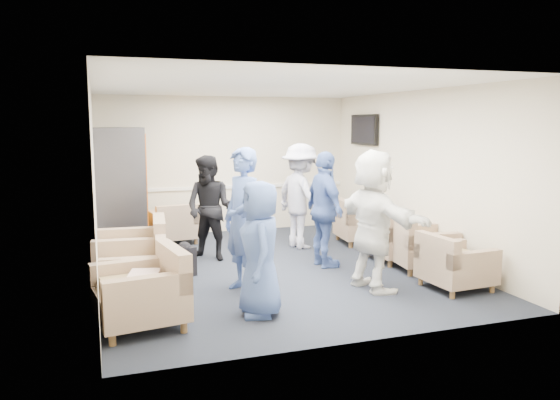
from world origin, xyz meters
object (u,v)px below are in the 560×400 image
object	(u,v)px
armchair_right_midfar	(395,239)
vending_machine	(120,188)
person_mid_right	(325,210)
armchair_right_far	(359,225)
armchair_right_midnear	(418,247)
person_front_right	(374,220)
armchair_left_far	(136,255)
person_back_right	(301,196)
armchair_corner	(175,226)
person_mid_left	(243,220)
armchair_right_near	(453,266)
armchair_left_near	(146,294)
person_back_left	(209,208)
person_front_left	(260,249)
armchair_left_mid	(139,271)

from	to	relation	value
armchair_right_midfar	vending_machine	xyz separation A→B (m)	(-4.07, 2.33, 0.71)
person_mid_right	armchair_right_far	bearing A→B (deg)	-46.59
armchair_right_midnear	person_front_right	size ratio (longest dim) A/B	0.50
armchair_left_far	person_back_right	world-z (taller)	person_back_right
armchair_corner	person_mid_left	world-z (taller)	person_mid_left
armchair_right_midfar	person_back_right	distance (m)	1.81
armchair_right_near	armchair_corner	size ratio (longest dim) A/B	0.96
armchair_right_midnear	person_mid_left	world-z (taller)	person_mid_left
armchair_left_near	person_back_left	world-z (taller)	person_back_left
person_front_left	person_mid_left	bearing A→B (deg)	-174.32
person_back_left	armchair_right_near	bearing A→B (deg)	-1.80
person_front_left	person_mid_right	xyz separation A→B (m)	(1.54, 1.74, 0.11)
armchair_right_near	person_mid_left	size ratio (longest dim) A/B	0.45
armchair_right_far	person_back_right	xyz separation A→B (m)	(-1.14, -0.00, 0.57)
armchair_left_near	vending_machine	world-z (taller)	vending_machine
person_front_left	person_front_right	world-z (taller)	person_front_right
armchair_right_midnear	armchair_right_far	world-z (taller)	armchair_right_far
armchair_right_near	armchair_right_midfar	world-z (taller)	armchair_right_midfar
armchair_right_midfar	armchair_right_midnear	bearing A→B (deg)	-176.08
person_front_left	vending_machine	bearing A→B (deg)	-153.32
armchair_right_midfar	person_mid_right	bearing A→B (deg)	87.03
armchair_right_near	vending_machine	distance (m)	5.66
armchair_right_midfar	armchair_corner	size ratio (longest dim) A/B	1.03
armchair_left_near	armchair_right_far	bearing A→B (deg)	117.52
person_back_right	armchair_left_near	bearing A→B (deg)	119.77
person_mid_left	person_front_right	distance (m)	1.70
armchair_right_far	person_front_left	world-z (taller)	person_front_left
armchair_right_midfar	armchair_left_far	bearing A→B (deg)	86.72
armchair_left_near	person_back_right	size ratio (longest dim) A/B	0.56
armchair_right_midfar	vending_machine	size ratio (longest dim) A/B	0.43
armchair_right_midnear	person_mid_right	size ratio (longest dim) A/B	0.52
vending_machine	person_front_left	world-z (taller)	vending_machine
person_front_left	armchair_corner	bearing A→B (deg)	-166.00
armchair_left_far	armchair_corner	distance (m)	2.47
armchair_right_far	armchair_corner	world-z (taller)	armchair_right_far
armchair_right_near	person_mid_right	distance (m)	2.06
armchair_left_near	person_mid_left	world-z (taller)	person_mid_left
armchair_left_far	person_front_left	bearing A→B (deg)	39.93
armchair_right_midnear	person_back_right	bearing A→B (deg)	37.37
armchair_right_midnear	person_back_right	size ratio (longest dim) A/B	0.51
vending_machine	person_back_right	size ratio (longest dim) A/B	1.15
person_mid_left	person_front_right	world-z (taller)	person_mid_left
armchair_right_midnear	armchair_right_far	bearing A→B (deg)	6.57
armchair_left_near	person_back_right	distance (m)	4.22
armchair_corner	person_back_left	distance (m)	1.56
armchair_left_far	armchair_right_near	size ratio (longest dim) A/B	1.22
armchair_right_midnear	armchair_corner	size ratio (longest dim) A/B	1.06
armchair_right_near	person_mid_left	bearing A→B (deg)	69.09
armchair_corner	armchair_left_mid	bearing A→B (deg)	67.04
armchair_left_far	person_back_left	world-z (taller)	person_back_left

